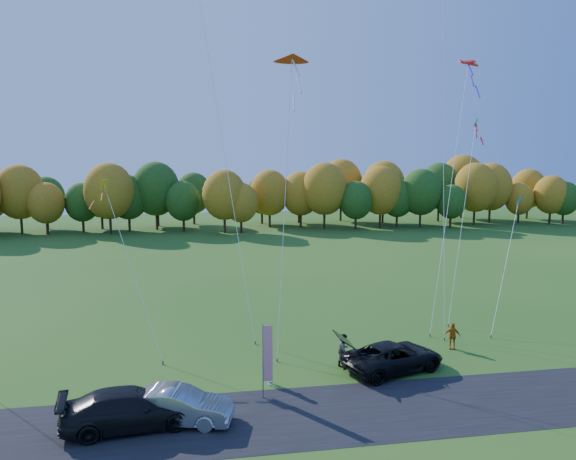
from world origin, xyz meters
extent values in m
plane|color=#215516|center=(0.00, 0.00, 0.00)|extent=(160.00, 160.00, 0.00)
cube|color=black|center=(0.00, -4.00, 0.01)|extent=(90.00, 6.00, 0.01)
imported|color=black|center=(4.81, 0.28, 0.78)|extent=(6.15, 4.23, 1.56)
imported|color=#A3A4A8|center=(-6.55, -3.72, 0.79)|extent=(5.03, 2.78, 1.57)
imported|color=black|center=(-8.54, -3.77, 0.85)|extent=(6.08, 3.06, 1.69)
imported|color=white|center=(-2.03, -0.27, 0.98)|extent=(0.49, 0.73, 1.96)
imported|color=gray|center=(2.38, 1.49, 0.89)|extent=(1.08, 1.09, 1.78)
imported|color=#BE5E11|center=(9.45, 2.89, 0.80)|extent=(1.01, 0.73, 1.60)
cylinder|color=#999999|center=(-2.56, -1.82, 1.84)|extent=(0.06, 0.06, 3.69)
cube|color=red|center=(-2.33, -1.84, 2.21)|extent=(0.46, 0.07, 2.77)
cube|color=navy|center=(-2.33, -1.81, 3.24)|extent=(0.46, 0.06, 0.72)
cylinder|color=#4C3F33|center=(-2.10, 5.67, 0.10)|extent=(0.08, 0.08, 0.20)
cylinder|color=#4C3F33|center=(9.67, 4.37, 0.10)|extent=(0.08, 0.08, 0.20)
cylinder|color=#4C3F33|center=(-1.20, 2.64, 0.10)|extent=(0.08, 0.08, 0.20)
cone|color=red|center=(0.98, 10.14, 17.83)|extent=(2.42, 1.85, 2.65)
cylinder|color=#4C3F33|center=(9.08, 5.19, 0.10)|extent=(0.08, 0.08, 0.20)
cube|color=red|center=(15.08, 13.44, 18.31)|extent=(2.96, 1.04, 1.15)
cylinder|color=#4C3F33|center=(-7.54, 3.31, 0.10)|extent=(0.08, 0.08, 0.20)
cube|color=gold|center=(-11.32, 10.49, 9.62)|extent=(1.07, 1.07, 1.27)
cylinder|color=#4C3F33|center=(11.12, 6.87, 0.10)|extent=(0.08, 0.08, 0.20)
cube|color=silver|center=(15.49, 12.60, 13.89)|extent=(1.15, 1.15, 1.36)
cylinder|color=#4C3F33|center=(12.76, 4.25, 0.10)|extent=(0.08, 0.08, 0.20)
cube|color=blue|center=(17.36, 9.37, 8.25)|extent=(0.98, 0.98, 1.16)
camera|label=1|loc=(-5.71, -27.28, 11.84)|focal=35.00mm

